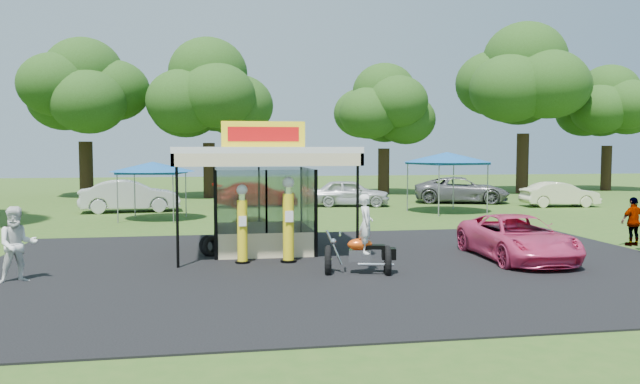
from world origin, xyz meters
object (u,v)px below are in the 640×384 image
Objects in this scene: gas_pump_left at (242,226)px; spectator_east_b at (634,222)px; kiosk_car at (258,228)px; bg_car_b at (257,194)px; spectator_west at (17,245)px; tent_west at (153,167)px; gas_pump_right at (288,222)px; pink_sedan at (517,238)px; gas_station_kiosk at (262,197)px; tent_east at (447,158)px; bg_car_a at (130,196)px; bg_car_e at (560,194)px; motorcycle at (363,242)px; bg_car_d at (461,190)px; bg_car_c at (350,193)px.

gas_pump_left reaches higher than spectator_east_b.
spectator_east_b is (12.61, -3.21, 0.36)m from kiosk_car.
spectator_east_b is 0.35× the size of bg_car_b.
tent_west is at bearing 58.95° from spectator_west.
spectator_east_b is (12.04, 1.22, -0.37)m from gas_pump_right.
pink_sedan is at bearing -47.47° from tent_west.
gas_station_kiosk reaches higher than tent_east.
gas_pump_left reaches higher than bg_car_a.
gas_pump_right is at bearing -10.45° from spectator_west.
tent_east reaches higher than bg_car_e.
bg_car_a is (-18.49, 14.89, -0.00)m from spectator_east_b.
bg_car_e is 1.10× the size of tent_west.
gas_station_kiosk is 2.82× the size of spectator_west.
pink_sedan is 19.78m from bg_car_b.
tent_east is (-7.64, -2.04, 2.15)m from bg_car_e.
spectator_west is (-6.37, -5.92, 0.48)m from kiosk_car.
spectator_west reaches higher than bg_car_a.
gas_pump_left is at bearing 175.95° from gas_pump_right.
gas_pump_right is 0.50× the size of bg_car_a.
kiosk_car is 0.55× the size of bg_car_a.
motorcycle is 23.21m from bg_car_d.
bg_car_b and bg_car_e have the same top height.
spectator_west is at bearing 152.23° from bg_car_d.
gas_station_kiosk is at bearing 160.56° from pink_sedan.
bg_car_d is 1.47× the size of tent_west.
pink_sedan is at bearing 149.98° from bg_car_e.
spectator_west is 13.84m from tent_west.
bg_car_c is (6.25, 15.09, -1.00)m from gas_station_kiosk.
bg_car_c is at bearing -73.53° from spectator_east_b.
bg_car_a is (-5.88, 11.67, 0.36)m from kiosk_car.
spectator_east_b is 0.37× the size of tent_east.
tent_west is (-17.83, -6.22, 1.67)m from bg_car_d.
motorcycle is 15.67m from tent_west.
gas_station_kiosk reaches higher than bg_car_e.
gas_pump_right is 0.59× the size of bg_car_e.
gas_station_kiosk is 21.05m from bg_car_d.
pink_sedan is 0.84× the size of bg_car_d.
gas_pump_left is 4.45m from kiosk_car.
bg_car_b is (0.92, 13.63, 0.23)m from kiosk_car.
spectator_west is at bearing 156.74° from bg_car_c.
kiosk_car is 14.32m from bg_car_c.
motorcycle reaches higher than spectator_east_b.
spectator_east_b is at bearing -147.82° from bg_car_c.
tent_east is (10.42, 8.49, 2.38)m from kiosk_car.
spectator_east_b reaches higher than bg_car_b.
motorcycle is 6.83m from kiosk_car.
bg_car_d is (7.26, 1.03, 0.02)m from bg_car_c.
bg_car_c is 12.04m from bg_car_e.
spectator_east_b is 14.78m from bg_car_e.
bg_car_d reaches higher than bg_car_e.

